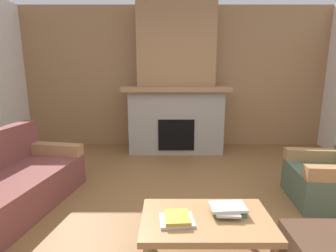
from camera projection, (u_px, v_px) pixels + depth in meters
ground at (183, 228)px, 2.66m from camera, size 9.00×9.00×0.00m
wall_back_wood_panel at (175, 78)px, 5.30m from camera, size 6.00×0.12×2.70m
fireplace at (176, 89)px, 4.97m from camera, size 1.90×0.82×2.70m
couch at (4, 188)px, 2.89m from camera, size 1.15×1.92×0.85m
armchair at (330, 178)px, 3.11m from camera, size 0.83×0.83×0.85m
coffee_table at (206, 224)px, 2.06m from camera, size 1.00×0.60×0.43m
book_stack_near_edge at (177, 219)px, 1.99m from camera, size 0.27×0.22×0.05m
book_stack_center at (228, 209)px, 2.10m from camera, size 0.29×0.22×0.07m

